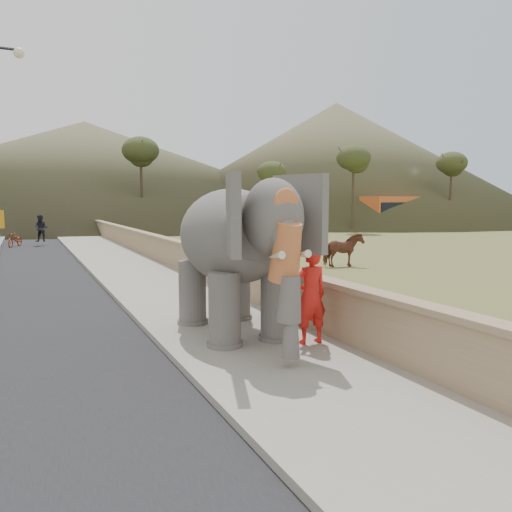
# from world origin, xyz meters

# --- Properties ---
(ground) EXTENTS (160.00, 160.00, 0.00)m
(ground) POSITION_xyz_m (0.00, 0.00, 0.00)
(ground) COLOR olive
(ground) RESTS_ON ground
(walkway) EXTENTS (3.00, 120.00, 0.15)m
(walkway) POSITION_xyz_m (0.00, 10.00, 0.07)
(walkway) COLOR #9E9687
(walkway) RESTS_ON ground
(parapet) EXTENTS (0.30, 120.00, 1.10)m
(parapet) POSITION_xyz_m (1.65, 10.00, 0.55)
(parapet) COLOR tan
(parapet) RESTS_ON ground
(cow) EXTENTS (1.69, 0.85, 1.39)m
(cow) POSITION_xyz_m (8.17, 10.16, 0.70)
(cow) COLOR brown
(cow) RESTS_ON ground
(distant_car) EXTENTS (4.55, 3.29, 1.44)m
(distant_car) POSITION_xyz_m (16.79, 36.59, 0.72)
(distant_car) COLOR #BCBBC3
(distant_car) RESTS_ON ground
(bus_white) EXTENTS (11.04, 2.67, 3.10)m
(bus_white) POSITION_xyz_m (25.72, 35.08, 1.55)
(bus_white) COLOR silver
(bus_white) RESTS_ON ground
(bus_orange) EXTENTS (11.24, 4.03, 3.10)m
(bus_orange) POSITION_xyz_m (30.63, 31.24, 1.55)
(bus_orange) COLOR orange
(bus_orange) RESTS_ON ground
(hill_right) EXTENTS (56.00, 56.00, 16.00)m
(hill_right) POSITION_xyz_m (36.00, 52.00, 8.00)
(hill_right) COLOR brown
(hill_right) RESTS_ON ground
(hill_far) EXTENTS (80.00, 80.00, 14.00)m
(hill_far) POSITION_xyz_m (5.00, 70.00, 7.00)
(hill_far) COLOR brown
(hill_far) RESTS_ON ground
(elephant_and_man) EXTENTS (2.29, 4.06, 2.95)m
(elephant_and_man) POSITION_xyz_m (0.02, 2.19, 1.61)
(elephant_and_man) COLOR slate
(elephant_and_man) RESTS_ON ground
(motorcyclist) EXTENTS (2.52, 1.74, 1.87)m
(motorcyclist) POSITION_xyz_m (-3.40, 25.63, 0.74)
(motorcyclist) COLOR maroon
(motorcyclist) RESTS_ON ground
(trees) EXTENTS (47.51, 42.68, 9.07)m
(trees) POSITION_xyz_m (3.35, 27.97, 3.86)
(trees) COLOR #473828
(trees) RESTS_ON ground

